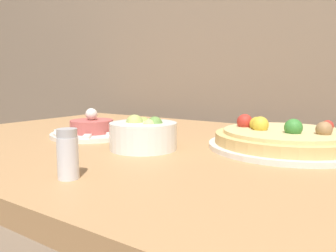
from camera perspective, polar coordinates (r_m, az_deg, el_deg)
name	(u,v)px	position (r m, az deg, el deg)	size (l,w,h in m)	color
dining_table	(159,186)	(0.77, -1.58, -10.33)	(1.19, 0.79, 0.73)	#AD7F51
pizza_plate	(285,139)	(0.71, 19.68, -2.18)	(0.31, 0.31, 0.07)	silver
tartare_plate	(92,130)	(0.84, -13.11, -0.70)	(0.20, 0.20, 0.07)	silver
small_bowl	(143,135)	(0.66, -4.29, -1.51)	(0.14, 0.14, 0.07)	white
salt_shaker	(68,154)	(0.48, -17.07, -4.72)	(0.03, 0.03, 0.07)	silver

